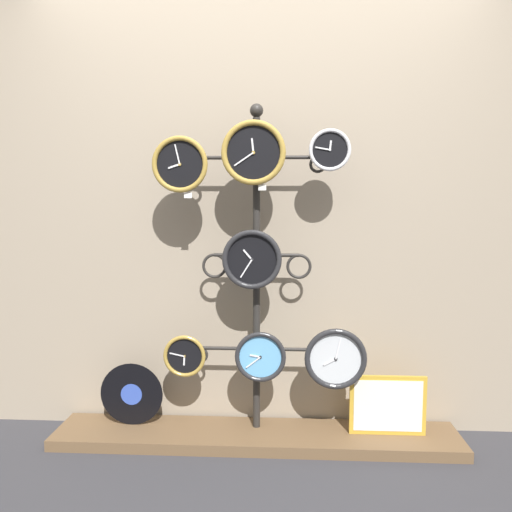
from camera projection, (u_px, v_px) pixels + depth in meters
The scene contains 15 objects.
ground_plane at pixel (252, 476), 2.38m from camera, with size 12.00×12.00×0.00m, color #333338.
shop_wall at pixel (258, 185), 2.80m from camera, with size 4.40×0.04×2.80m.
low_shelf at pixel (256, 436), 2.72m from camera, with size 2.20×0.36×0.06m.
display_stand at pixel (257, 318), 2.72m from camera, with size 0.73×0.34×1.82m.
clock_top_left at pixel (180, 164), 2.54m from camera, with size 0.29×0.04×0.29m.
clock_top_center at pixel (253, 153), 2.52m from camera, with size 0.33×0.04×0.33m.
clock_top_right at pixel (330, 150), 2.52m from camera, with size 0.21×0.04×0.21m.
clock_middle_center at pixel (252, 260), 2.58m from camera, with size 0.31×0.04×0.31m.
clock_bottom_left at pixel (185, 356), 2.68m from camera, with size 0.23×0.04×0.23m.
clock_bottom_center at pixel (260, 357), 2.63m from camera, with size 0.27×0.04×0.27m.
clock_bottom_right at pixel (336, 359), 2.60m from camera, with size 0.33×0.04×0.33m.
vinyl_record at pixel (132, 394), 2.79m from camera, with size 0.35×0.01×0.35m.
picture_frame at pixel (388, 405), 2.67m from camera, with size 0.41×0.02×0.32m.
price_tag_upper at pixel (188, 195), 2.55m from camera, with size 0.04×0.00×0.03m.
price_tag_mid at pixel (262, 188), 2.54m from camera, with size 0.04×0.00×0.03m.
Camera 1 is at (0.15, -2.26, 1.29)m, focal length 35.00 mm.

